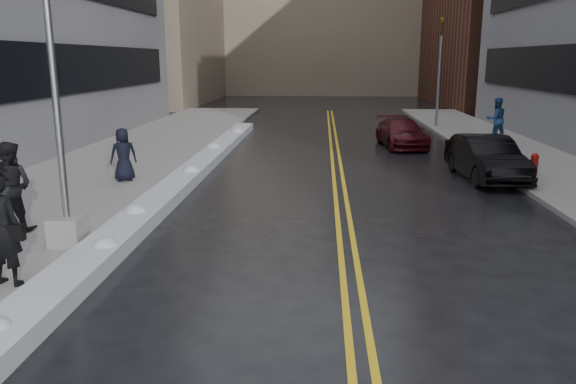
% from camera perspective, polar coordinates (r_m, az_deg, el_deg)
% --- Properties ---
extents(ground, '(160.00, 160.00, 0.00)m').
position_cam_1_polar(ground, '(9.84, -8.24, -10.25)').
color(ground, black).
rests_on(ground, ground).
extents(sidewalk_west, '(5.50, 50.00, 0.15)m').
position_cam_1_polar(sidewalk_west, '(20.68, -18.39, 1.99)').
color(sidewalk_west, gray).
rests_on(sidewalk_west, ground).
extents(sidewalk_east, '(4.00, 50.00, 0.15)m').
position_cam_1_polar(sidewalk_east, '(20.83, 26.21, 1.36)').
color(sidewalk_east, gray).
rests_on(sidewalk_east, ground).
extents(lane_line_left, '(0.12, 50.00, 0.01)m').
position_cam_1_polar(lane_line_left, '(19.22, 4.67, 1.59)').
color(lane_line_left, gold).
rests_on(lane_line_left, ground).
extents(lane_line_right, '(0.12, 50.00, 0.01)m').
position_cam_1_polar(lane_line_right, '(19.23, 5.56, 1.58)').
color(lane_line_right, gold).
rests_on(lane_line_right, ground).
extents(snow_ridge, '(0.90, 30.00, 0.34)m').
position_cam_1_polar(snow_ridge, '(17.78, -10.86, 0.97)').
color(snow_ridge, silver).
rests_on(snow_ridge, ground).
extents(building_west_far, '(14.00, 22.00, 18.00)m').
position_cam_1_polar(building_west_far, '(55.85, -15.52, 18.16)').
color(building_west_far, gray).
rests_on(building_west_far, ground).
extents(lamppost, '(0.65, 0.65, 7.62)m').
position_cam_1_polar(lamppost, '(12.09, -22.28, 5.80)').
color(lamppost, gray).
rests_on(lamppost, sidewalk_west).
extents(fire_hydrant, '(0.26, 0.26, 0.73)m').
position_cam_1_polar(fire_hydrant, '(20.38, 23.75, 2.73)').
color(fire_hydrant, maroon).
rests_on(fire_hydrant, sidewalk_east).
extents(traffic_signal, '(0.16, 0.20, 6.00)m').
position_cam_1_polar(traffic_signal, '(33.47, 15.14, 12.06)').
color(traffic_signal, gray).
rests_on(traffic_signal, sidewalk_east).
extents(pedestrian_fedora, '(0.80, 0.61, 1.97)m').
position_cam_1_polar(pedestrian_fedora, '(10.59, -26.98, -3.39)').
color(pedestrian_fedora, black).
rests_on(pedestrian_fedora, sidewalk_west).
extents(pedestrian_b, '(0.98, 0.76, 2.01)m').
position_cam_1_polar(pedestrian_b, '(13.90, -26.36, 0.51)').
color(pedestrian_b, black).
rests_on(pedestrian_b, sidewalk_west).
extents(pedestrian_c, '(0.97, 0.85, 1.68)m').
position_cam_1_polar(pedestrian_c, '(18.40, -16.38, 3.68)').
color(pedestrian_c, black).
rests_on(pedestrian_c, sidewalk_west).
extents(pedestrian_east, '(1.11, 0.94, 2.01)m').
position_cam_1_polar(pedestrian_east, '(28.26, 20.38, 6.95)').
color(pedestrian_east, navy).
rests_on(pedestrian_east, sidewalk_east).
extents(car_black, '(1.86, 4.51, 1.45)m').
position_cam_1_polar(car_black, '(19.65, 19.49, 3.26)').
color(car_black, black).
rests_on(car_black, ground).
extents(car_maroon, '(2.21, 4.52, 1.27)m').
position_cam_1_polar(car_maroon, '(26.18, 11.47, 5.91)').
color(car_maroon, '#410A12').
rests_on(car_maroon, ground).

